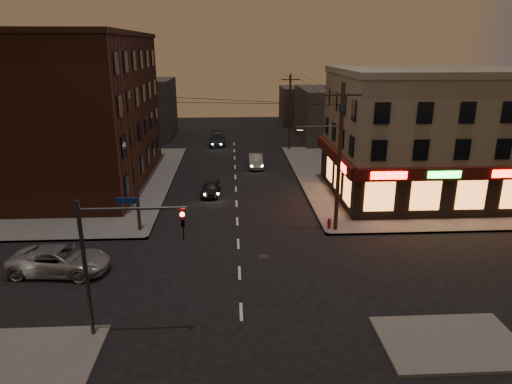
{
  "coord_description": "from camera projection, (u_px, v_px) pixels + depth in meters",
  "views": [
    {
      "loc": [
        -0.34,
        -23.33,
        12.31
      ],
      "look_at": [
        1.22,
        5.08,
        3.2
      ],
      "focal_mm": 32.0,
      "sensor_mm": 36.0,
      "label": 1
    }
  ],
  "objects": [
    {
      "name": "sidewalk_ne",
      "position": [
        418.0,
        176.0,
        44.94
      ],
      "size": [
        24.0,
        28.0,
        0.15
      ],
      "primitive_type": "cube",
      "color": "#514F4C",
      "rests_on": "ground"
    },
    {
      "name": "brick_apartment",
      "position": [
        74.0,
        112.0,
        41.25
      ],
      "size": [
        12.0,
        20.0,
        13.0
      ],
      "primitive_type": "cube",
      "color": "#492417",
      "rests_on": "sidewalk_nw"
    },
    {
      "name": "sidewalk_nw",
      "position": [
        45.0,
        182.0,
        43.07
      ],
      "size": [
        24.0,
        28.0,
        0.15
      ],
      "primitive_type": "cube",
      "color": "#514F4C",
      "rests_on": "ground"
    },
    {
      "name": "fire_hydrant",
      "position": [
        329.0,
        223.0,
        31.83
      ],
      "size": [
        0.33,
        0.33,
        0.75
      ],
      "rotation": [
        0.0,
        0.0,
        0.1
      ],
      "color": "maroon",
      "rests_on": "sidewalk_ne"
    },
    {
      "name": "traffic_signal",
      "position": [
        108.0,
        251.0,
        19.07
      ],
      "size": [
        4.49,
        0.32,
        6.47
      ],
      "color": "#333538",
      "rests_on": "ground"
    },
    {
      "name": "bg_building_ne_b",
      "position": [
        306.0,
        106.0,
        75.12
      ],
      "size": [
        8.0,
        8.0,
        6.0
      ],
      "primitive_type": "cube",
      "color": "#3F3D3A",
      "rests_on": "ground"
    },
    {
      "name": "sedan_near",
      "position": [
        211.0,
        188.0,
        39.42
      ],
      "size": [
        1.75,
        3.81,
        1.27
      ],
      "primitive_type": "imported",
      "rotation": [
        0.0,
        0.0,
        -0.07
      ],
      "color": "black",
      "rests_on": "ground"
    },
    {
      "name": "utility_pole_main",
      "position": [
        338.0,
        150.0,
        30.07
      ],
      "size": [
        4.2,
        0.44,
        10.0
      ],
      "color": "#382619",
      "rests_on": "sidewalk_ne"
    },
    {
      "name": "ground",
      "position": [
        239.0,
        273.0,
        25.96
      ],
      "size": [
        120.0,
        120.0,
        0.0
      ],
      "primitive_type": "plane",
      "color": "black",
      "rests_on": "ground"
    },
    {
      "name": "suv_cross",
      "position": [
        60.0,
        260.0,
        25.78
      ],
      "size": [
        5.75,
        3.13,
        1.53
      ],
      "primitive_type": "imported",
      "rotation": [
        0.0,
        0.0,
        1.46
      ],
      "color": "gray",
      "rests_on": "ground"
    },
    {
      "name": "utility_pole_far",
      "position": [
        290.0,
        112.0,
        55.33
      ],
      "size": [
        0.26,
        0.26,
        9.0
      ],
      "primitive_type": "cylinder",
      "color": "#382619",
      "rests_on": "sidewalk_ne"
    },
    {
      "name": "bg_building_ne_a",
      "position": [
        337.0,
        115.0,
        61.76
      ],
      "size": [
        10.0,
        12.0,
        7.0
      ],
      "primitive_type": "cube",
      "color": "#3F3D3A",
      "rests_on": "ground"
    },
    {
      "name": "bg_building_nw",
      "position": [
        141.0,
        108.0,
        64.0
      ],
      "size": [
        9.0,
        10.0,
        8.0
      ],
      "primitive_type": "cube",
      "color": "#3F3D3A",
      "rests_on": "ground"
    },
    {
      "name": "sedan_far",
      "position": [
        217.0,
        140.0,
        59.33
      ],
      "size": [
        2.14,
        5.13,
        1.48
      ],
      "primitive_type": "imported",
      "rotation": [
        0.0,
        0.0,
        0.01
      ],
      "color": "#181F30",
      "rests_on": "ground"
    },
    {
      "name": "sedan_mid",
      "position": [
        256.0,
        161.0,
        48.52
      ],
      "size": [
        1.49,
        4.17,
        1.37
      ],
      "primitive_type": "imported",
      "rotation": [
        0.0,
        0.0,
        -0.01
      ],
      "color": "slate",
      "rests_on": "ground"
    },
    {
      "name": "utility_pole_west",
      "position": [
        135.0,
        167.0,
        30.37
      ],
      "size": [
        0.24,
        0.24,
        9.0
      ],
      "primitive_type": "cylinder",
      "color": "#382619",
      "rests_on": "sidewalk_nw"
    },
    {
      "name": "pizza_building",
      "position": [
        427.0,
        134.0,
        37.93
      ],
      "size": [
        15.85,
        12.85,
        10.5
      ],
      "color": "gray",
      "rests_on": "sidewalk_ne"
    }
  ]
}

